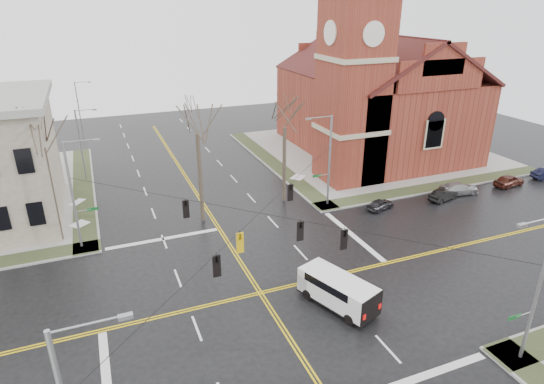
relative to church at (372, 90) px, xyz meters
name	(u,v)px	position (x,y,z in m)	size (l,w,h in m)	color
ground	(260,293)	(-24.76, -24.78, -8.43)	(120.00, 120.00, 0.00)	black
sidewalks	(260,292)	(-24.76, -24.78, -8.36)	(80.00, 80.00, 0.17)	gray
road_markings	(260,293)	(-24.76, -24.78, -8.43)	(100.00, 100.00, 0.01)	gold
church	(372,90)	(0.00, 0.00, 0.00)	(24.28, 27.48, 27.50)	maroon
signal_pole_ne	(328,158)	(-13.44, -13.28, -3.48)	(2.75, 0.22, 9.00)	gray
signal_pole_nw	(74,192)	(-36.09, -13.28, -3.48)	(2.75, 0.22, 9.00)	gray
signal_pole_se	(537,287)	(-13.44, -36.28, -3.48)	(2.75, 0.22, 9.00)	gray
span_wires	(259,213)	(-24.76, -24.78, -2.23)	(23.02, 23.02, 0.03)	black
traffic_signals	(263,228)	(-24.76, -25.45, -2.98)	(8.21, 8.26, 1.30)	black
streetlight_north_a	(81,142)	(-35.42, 3.22, -3.97)	(2.30, 0.20, 8.00)	gray
streetlight_north_b	(80,107)	(-35.42, 23.22, -3.97)	(2.30, 0.20, 8.00)	gray
cargo_van	(335,288)	(-20.56, -27.77, -7.19)	(3.95, 5.92, 2.11)	white
parked_car_a	(380,204)	(-8.95, -16.11, -7.90)	(1.25, 3.10, 1.06)	black
parked_car_b	(443,195)	(-1.67, -16.65, -7.87)	(1.20, 3.45, 1.14)	black
parked_car_c	(459,188)	(0.96, -15.96, -7.80)	(1.78, 4.37, 1.27)	#98989A
parked_car_d	(509,180)	(7.78, -16.25, -7.78)	(1.54, 3.83, 1.31)	#461C14
tree_nw_far	(42,141)	(-37.83, -11.36, 0.35)	(4.00, 4.00, 12.15)	#352C21
tree_nw_near	(197,128)	(-25.70, -12.05, 0.42)	(4.00, 4.00, 12.24)	#352C21
tree_ne	(285,122)	(-16.93, -10.76, -0.22)	(4.00, 4.00, 11.34)	#352C21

